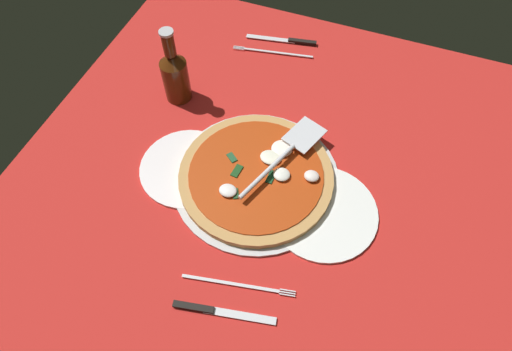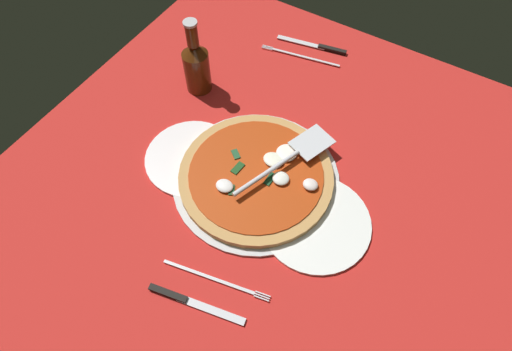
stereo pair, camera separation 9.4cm
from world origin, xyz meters
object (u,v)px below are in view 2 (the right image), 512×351
object	(u,v)px
place_setting_far	(202,291)
dinner_plate_right	(192,158)
place_setting_near	(309,52)
beer_bottle	(196,65)
dinner_plate_left	(316,223)
pizza	(257,175)
pizza_server	(289,157)

from	to	relation	value
place_setting_far	dinner_plate_right	bearing A→B (deg)	118.04
place_setting_near	beer_bottle	size ratio (longest dim) A/B	1.13
dinner_plate_right	place_setting_far	distance (cm)	30.92
dinner_plate_right	place_setting_near	distance (cm)	45.53
dinner_plate_left	beer_bottle	size ratio (longest dim) A/B	1.13
beer_bottle	pizza	bearing A→B (deg)	148.75
place_setting_near	place_setting_far	xyz separation A→B (cm)	(-13.22, 69.00, 0.00)
dinner_plate_left	pizza_server	distance (cm)	15.16
dinner_plate_right	pizza_server	world-z (taller)	pizza_server
place_setting_near	place_setting_far	bearing A→B (deg)	90.30
dinner_plate_left	beer_bottle	xyz separation A→B (cm)	(42.71, -19.13, 7.23)
place_setting_near	beer_bottle	distance (cm)	32.31
dinner_plate_right	pizza_server	size ratio (longest dim) A/B	0.81
dinner_plate_left	place_setting_far	xyz separation A→B (cm)	(11.79, 23.87, -0.14)
beer_bottle	place_setting_near	bearing A→B (deg)	-124.26
dinner_plate_left	place_setting_near	distance (cm)	51.59
dinner_plate_left	place_setting_near	world-z (taller)	place_setting_near
place_setting_far	beer_bottle	world-z (taller)	beer_bottle
place_setting_near	place_setting_far	world-z (taller)	same
place_setting_near	beer_bottle	world-z (taller)	beer_bottle
pizza	place_setting_far	world-z (taller)	pizza
dinner_plate_right	pizza_server	bearing A→B (deg)	-155.75
pizza	pizza_server	xyz separation A→B (cm)	(-4.37, -6.15, 2.60)
dinner_plate_right	place_setting_near	bearing A→B (deg)	-98.05
dinner_plate_left	pizza_server	bearing A→B (deg)	-38.01
pizza	beer_bottle	world-z (taller)	beer_bottle
pizza_server	place_setting_near	distance (cm)	38.79
pizza	beer_bottle	distance (cm)	31.91
place_setting_far	beer_bottle	distance (cm)	53.48
dinner_plate_right	place_setting_far	bearing A→B (deg)	129.31
pizza_server	pizza	bearing A→B (deg)	164.98
pizza_server	place_setting_far	xyz separation A→B (cm)	(0.27, 32.87, -4.19)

